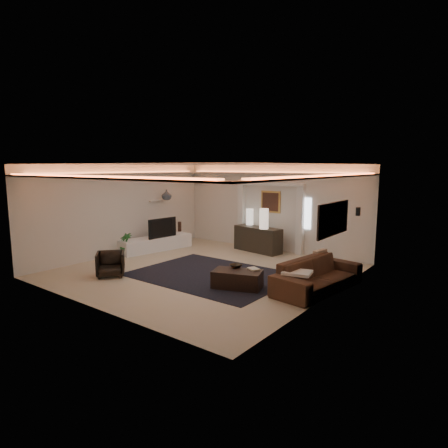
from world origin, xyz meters
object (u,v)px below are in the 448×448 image
Objects in this scene: sofa at (318,275)px; coffee_table at (237,279)px; console at (258,240)px; armchair at (111,264)px.

coffee_table is at bearing 129.60° from sofa.
console is 0.69× the size of sofa.
console reaches higher than sofa.
sofa is (3.31, -2.62, -0.04)m from console.
console is 4.00m from coffee_table.
sofa is at bearing 12.30° from coffee_table.
armchair is (-4.79, -2.19, -0.04)m from sofa.
coffee_table is at bearing -55.31° from console.
console is 4.22m from sofa.
armchair is at bearing 122.46° from sofa.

